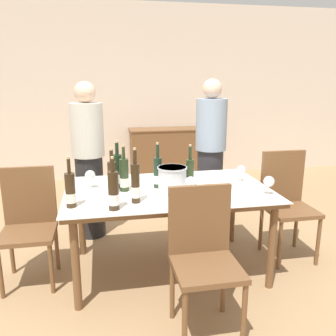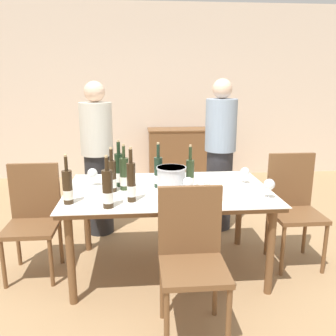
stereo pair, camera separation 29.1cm
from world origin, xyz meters
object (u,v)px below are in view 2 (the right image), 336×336
Objects in this scene: chair_near_front at (192,251)px; person_host at (98,160)px; wine_bottle_1 at (108,190)px; wine_bottle_5 at (131,183)px; chair_right_end at (293,201)px; dining_table at (168,197)px; wine_glass_1 at (188,183)px; person_guest_left at (220,156)px; wine_bottle_6 at (158,173)px; wine_glass_3 at (92,174)px; wine_bottle_3 at (124,175)px; wine_bottle_4 at (190,175)px; chair_left_end at (33,213)px; ice_bucket at (171,179)px; wine_bottle_0 at (119,170)px; wine_glass_4 at (269,185)px; wine_glass_0 at (245,172)px; wine_glass_2 at (207,182)px; wine_bottle_7 at (112,177)px; wine_bottle_2 at (68,188)px; sideboard_cabinet at (186,154)px.

person_host is at bearing 115.11° from chair_near_front.
wine_bottle_5 reaches higher than wine_bottle_1.
wine_bottle_5 is 1.51m from chair_right_end.
person_host is at bearing 127.85° from dining_table.
person_host is (-0.80, 1.07, -0.04)m from wine_glass_1.
chair_near_front is 0.59× the size of person_guest_left.
wine_glass_3 is (-0.56, 0.08, -0.02)m from wine_bottle_6.
wine_bottle_4 is at bearing -4.49° from wine_bottle_3.
dining_table is at bearing -4.54° from chair_left_end.
person_guest_left reaches higher than ice_bucket.
person_host is at bearing 109.53° from wine_bottle_0.
wine_bottle_5 is 2.70× the size of wine_glass_4.
wine_bottle_6 is 2.51× the size of wine_glass_4.
wine_bottle_5 is 0.54m from wine_glass_3.
wine_glass_0 is 0.16× the size of chair_left_end.
wine_bottle_1 is 0.40× the size of chair_near_front.
wine_glass_3 is 1.45m from wine_glass_4.
wine_bottle_6 is 0.24× the size of person_guest_left.
wine_glass_3 is at bearing 5.77° from chair_left_end.
dining_table is 0.36m from wine_glass_2.
wine_bottle_4 is at bearing 0.24° from wine_bottle_7.
ice_bucket is 0.69m from wine_glass_3.
wine_bottle_2 is 0.23× the size of person_host.
wine_glass_2 is at bearing -8.03° from chair_left_end.
wine_bottle_5 is at bearing -146.94° from ice_bucket.
person_guest_left is (1.40, 1.15, -0.04)m from wine_bottle_2.
wine_glass_0 is 1.54m from person_host.
wine_bottle_0 is at bearing 2.79° from chair_left_end.
wine_bottle_7 is (-0.48, 0.05, 0.02)m from ice_bucket.
ice_bucket is at bearing -18.30° from wine_glass_3.
wine_bottle_7 is (-0.10, -0.04, -0.00)m from wine_bottle_3.
wine_bottle_6 is 0.42m from wine_glass_2.
wine_bottle_3 reaches higher than wine_glass_3.
chair_near_front is 0.60× the size of person_host.
wine_bottle_6 reaches higher than wine_glass_0.
wine_glass_2 is (0.76, -0.09, -0.04)m from wine_bottle_7.
chair_right_end is (1.49, 0.07, -0.30)m from wine_bottle_3.
person_guest_left reaches higher than wine_glass_3.
chair_right_end is (1.59, 0.12, -0.30)m from wine_bottle_7.
wine_bottle_4 reaches higher than chair_near_front.
chair_left_end is (-1.16, 0.16, -0.32)m from ice_bucket.
wine_bottle_7 is 0.77m from wine_glass_2.
dining_table is 1.80× the size of chair_left_end.
dining_table is 4.40× the size of wine_bottle_3.
chair_left_end is (-0.73, -0.04, -0.35)m from wine_bottle_0.
wine_bottle_1 is (-1.01, -3.31, 0.45)m from sideboard_cabinet.
chair_right_end reaches higher than ice_bucket.
wine_bottle_0 reaches higher than wine_bottle_3.
person_host is at bearing 110.06° from wine_bottle_3.
person_guest_left reaches higher than wine_bottle_6.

